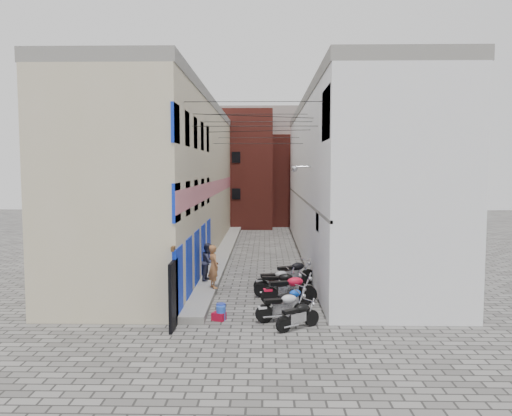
# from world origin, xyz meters

# --- Properties ---
(ground) EXTENTS (90.00, 90.00, 0.00)m
(ground) POSITION_xyz_m (0.00, 0.00, 0.00)
(ground) COLOR #504E4B
(ground) RESTS_ON ground
(plinth) EXTENTS (0.90, 26.00, 0.25)m
(plinth) POSITION_xyz_m (-2.05, 13.00, 0.12)
(plinth) COLOR gray
(plinth) RESTS_ON ground
(building_left) EXTENTS (5.10, 27.00, 9.00)m
(building_left) POSITION_xyz_m (-4.98, 12.95, 4.50)
(building_left) COLOR #C1B692
(building_left) RESTS_ON ground
(building_right) EXTENTS (5.94, 26.00, 9.00)m
(building_right) POSITION_xyz_m (5.00, 13.00, 4.51)
(building_right) COLOR white
(building_right) RESTS_ON ground
(building_far_brick_left) EXTENTS (6.00, 6.00, 10.00)m
(building_far_brick_left) POSITION_xyz_m (-2.00, 28.00, 5.00)
(building_far_brick_left) COLOR maroon
(building_far_brick_left) RESTS_ON ground
(building_far_brick_right) EXTENTS (5.00, 6.00, 8.00)m
(building_far_brick_right) POSITION_xyz_m (3.00, 30.00, 4.00)
(building_far_brick_right) COLOR maroon
(building_far_brick_right) RESTS_ON ground
(building_far_concrete) EXTENTS (8.00, 5.00, 11.00)m
(building_far_concrete) POSITION_xyz_m (0.00, 34.00, 5.50)
(building_far_concrete) COLOR gray
(building_far_concrete) RESTS_ON ground
(far_shopfront) EXTENTS (2.00, 0.30, 2.40)m
(far_shopfront) POSITION_xyz_m (0.00, 25.20, 1.20)
(far_shopfront) COLOR black
(far_shopfront) RESTS_ON ground
(overhead_wires) EXTENTS (5.80, 13.02, 1.32)m
(overhead_wires) POSITION_xyz_m (0.00, 7.64, 7.12)
(overhead_wires) COLOR black
(overhead_wires) RESTS_ON ground
(motorcycle_a) EXTENTS (1.68, 1.41, 0.98)m
(motorcycle_a) POSITION_xyz_m (1.46, -0.39, 0.49)
(motorcycle_a) COLOR black
(motorcycle_a) RESTS_ON ground
(motorcycle_b) EXTENTS (2.00, 1.07, 1.10)m
(motorcycle_b) POSITION_xyz_m (1.01, 0.43, 0.55)
(motorcycle_b) COLOR #BBBBC0
(motorcycle_b) RESTS_ON ground
(motorcycle_c) EXTENTS (1.66, 1.55, 1.00)m
(motorcycle_c) POSITION_xyz_m (1.34, 1.40, 0.50)
(motorcycle_c) COLOR blue
(motorcycle_c) RESTS_ON ground
(motorcycle_d) EXTENTS (2.28, 1.16, 1.26)m
(motorcycle_d) POSITION_xyz_m (1.32, 2.52, 0.63)
(motorcycle_d) COLOR red
(motorcycle_d) RESTS_ON ground
(motorcycle_e) EXTENTS (2.10, 0.75, 1.20)m
(motorcycle_e) POSITION_xyz_m (1.00, 3.47, 0.60)
(motorcycle_e) COLOR black
(motorcycle_e) RESTS_ON ground
(motorcycle_f) EXTENTS (1.97, 0.91, 1.10)m
(motorcycle_f) POSITION_xyz_m (0.87, 4.33, 0.55)
(motorcycle_f) COLOR #98989C
(motorcycle_f) RESTS_ON ground
(motorcycle_g) EXTENTS (2.22, 1.56, 1.24)m
(motorcycle_g) POSITION_xyz_m (1.64, 5.50, 0.62)
(motorcycle_g) COLOR black
(motorcycle_g) RESTS_ON ground
(person_a) EXTENTS (0.68, 0.77, 1.77)m
(person_a) POSITION_xyz_m (-1.70, 4.03, 1.14)
(person_a) COLOR #A0653A
(person_a) RESTS_ON plinth
(person_b) EXTENTS (0.77, 0.91, 1.64)m
(person_b) POSITION_xyz_m (-2.07, 5.42, 1.07)
(person_b) COLOR #2C2E43
(person_b) RESTS_ON plinth
(water_jug_near) EXTENTS (0.38, 0.38, 0.49)m
(water_jug_near) POSITION_xyz_m (-1.09, 0.50, 0.24)
(water_jug_near) COLOR blue
(water_jug_near) RESTS_ON ground
(water_jug_far) EXTENTS (0.38, 0.38, 0.51)m
(water_jug_far) POSITION_xyz_m (-1.10, 0.73, 0.26)
(water_jug_far) COLOR #2034A2
(water_jug_far) RESTS_ON ground
(red_crate) EXTENTS (0.51, 0.45, 0.27)m
(red_crate) POSITION_xyz_m (-1.16, 0.50, 0.13)
(red_crate) COLOR maroon
(red_crate) RESTS_ON ground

